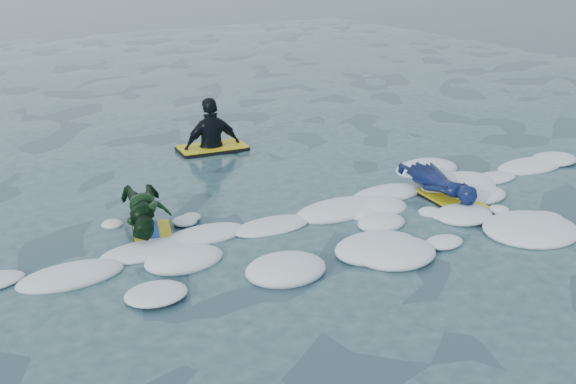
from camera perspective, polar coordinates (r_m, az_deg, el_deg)
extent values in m
plane|color=#172D38|center=(8.12, 1.75, -6.82)|extent=(120.00, 120.00, 0.00)
cube|color=black|center=(10.53, 12.73, -0.67)|extent=(0.73, 1.14, 0.05)
cube|color=gold|center=(10.51, 12.75, -0.49)|extent=(0.70, 1.12, 0.02)
imported|color=navy|center=(10.63, 11.89, 0.73)|extent=(0.80, 1.67, 0.38)
cube|color=black|center=(9.26, -10.62, -3.45)|extent=(0.73, 0.99, 0.04)
cube|color=gold|center=(9.25, -10.63, -3.28)|extent=(0.70, 0.97, 0.02)
cube|color=#1844B5|center=(9.24, -10.63, -3.21)|extent=(0.40, 0.85, 0.01)
imported|color=black|center=(9.34, -11.16, -1.62)|extent=(1.06, 1.47, 0.50)
cube|color=black|center=(12.80, -6.00, 3.42)|extent=(1.27, 0.80, 0.06)
cube|color=gold|center=(12.79, -6.01, 3.60)|extent=(1.24, 0.77, 0.02)
imported|color=black|center=(12.79, -6.00, 3.47)|extent=(1.08, 0.51, 1.80)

